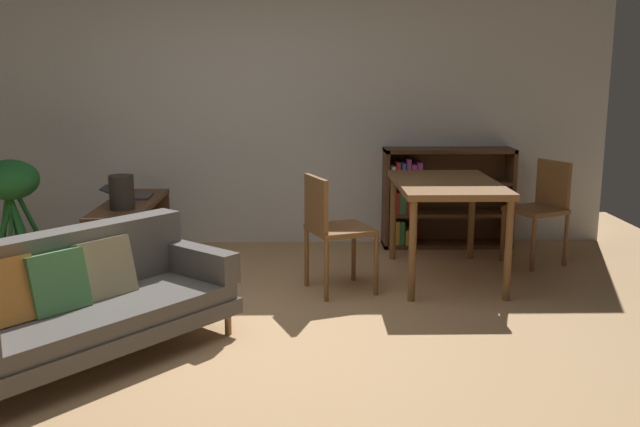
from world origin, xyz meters
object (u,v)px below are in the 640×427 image
object	(u,v)px
dining_table	(446,192)
dining_chair_near	(542,205)
open_laptop	(129,195)
fabric_couch	(81,298)
media_console	(131,238)
desk_speaker	(122,192)
dining_chair_far	(332,225)
bookshelf	(437,198)
potted_floor_plant	(11,198)

from	to	relation	value
dining_table	dining_chair_near	bearing A→B (deg)	25.88
open_laptop	fabric_couch	bearing A→B (deg)	-84.34
media_console	desk_speaker	world-z (taller)	desk_speaker
media_console	dining_chair_far	bearing A→B (deg)	-19.40
desk_speaker	dining_chair_far	distance (m)	1.69
dining_table	bookshelf	xyz separation A→B (m)	(0.14, 1.11, -0.25)
open_laptop	dining_table	xyz separation A→B (m)	(2.66, -0.46, 0.10)
dining_chair_near	dining_chair_far	distance (m)	2.04
desk_speaker	dining_table	bearing A→B (deg)	1.34
desk_speaker	dining_chair_far	xyz separation A→B (m)	(1.66, -0.29, -0.21)
media_console	desk_speaker	bearing A→B (deg)	-85.98
media_console	bookshelf	distance (m)	2.89
dining_chair_near	dining_chair_far	world-z (taller)	same
bookshelf	desk_speaker	bearing A→B (deg)	-156.74
dining_table	dining_chair_near	world-z (taller)	dining_chair_near
media_console	dining_table	world-z (taller)	dining_table
dining_chair_near	dining_chair_far	bearing A→B (deg)	-156.71
media_console	dining_chair_near	distance (m)	3.56
dining_table	potted_floor_plant	bearing A→B (deg)	175.96
potted_floor_plant	dining_chair_far	xyz separation A→B (m)	(2.66, -0.61, -0.11)
desk_speaker	dining_chair_near	size ratio (longest dim) A/B	0.30
media_console	potted_floor_plant	xyz separation A→B (m)	(-0.98, 0.02, 0.35)
potted_floor_plant	dining_table	bearing A→B (deg)	-4.04
media_console	potted_floor_plant	world-z (taller)	potted_floor_plant
fabric_couch	desk_speaker	bearing A→B (deg)	94.89
dining_table	dining_chair_far	world-z (taller)	dining_chair_far
dining_chair_near	media_console	bearing A→B (deg)	-176.53
dining_table	bookshelf	distance (m)	1.15
fabric_couch	desk_speaker	world-z (taller)	desk_speaker
fabric_couch	dining_chair_near	size ratio (longest dim) A/B	1.97
dining_chair_far	media_console	bearing A→B (deg)	160.60
media_console	desk_speaker	distance (m)	0.54
open_laptop	potted_floor_plant	size ratio (longest dim) A/B	0.44
potted_floor_plant	bookshelf	distance (m)	3.84
dining_chair_far	bookshelf	size ratio (longest dim) A/B	0.73
open_laptop	bookshelf	world-z (taller)	bookshelf
potted_floor_plant	desk_speaker	bearing A→B (deg)	-17.41
open_laptop	dining_chair_far	distance (m)	1.91
desk_speaker	bookshelf	size ratio (longest dim) A/B	0.22
fabric_couch	desk_speaker	xyz separation A→B (m)	(-0.13, 1.53, 0.37)
open_laptop	dining_table	world-z (taller)	dining_table
desk_speaker	potted_floor_plant	world-z (taller)	potted_floor_plant
open_laptop	desk_speaker	world-z (taller)	desk_speaker
dining_table	dining_chair_far	size ratio (longest dim) A/B	1.42
media_console	dining_table	xyz separation A→B (m)	(2.61, -0.24, 0.43)
desk_speaker	potted_floor_plant	size ratio (longest dim) A/B	0.28
dining_table	dining_chair_near	distance (m)	1.06
open_laptop	dining_chair_near	xyz separation A→B (m)	(3.60, -0.01, -0.10)
media_console	bookshelf	world-z (taller)	bookshelf
dining_table	bookshelf	world-z (taller)	bookshelf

